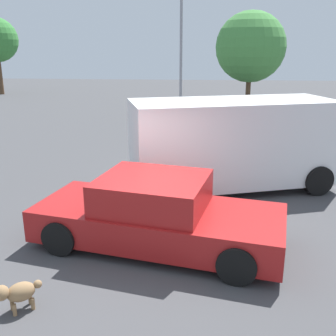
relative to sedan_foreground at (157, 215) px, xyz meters
The scene contains 6 objects.
ground_plane 0.61m from the sedan_foreground, 25.01° to the right, with size 80.00×80.00×0.00m, color #424244.
sedan_foreground is the anchor object (origin of this frame).
dog 2.75m from the sedan_foreground, 128.92° to the right, with size 0.56×0.49×0.47m.
van_white 3.68m from the sedan_foreground, 64.51° to the left, with size 5.48×3.45×2.32m.
light_post_near 14.44m from the sedan_foreground, 91.63° to the left, with size 0.44×0.44×6.46m.
tree_back_center 18.39m from the sedan_foreground, 78.92° to the left, with size 4.11×4.11×5.67m.
Camera 1 is at (0.74, -6.57, 3.56)m, focal length 41.75 mm.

